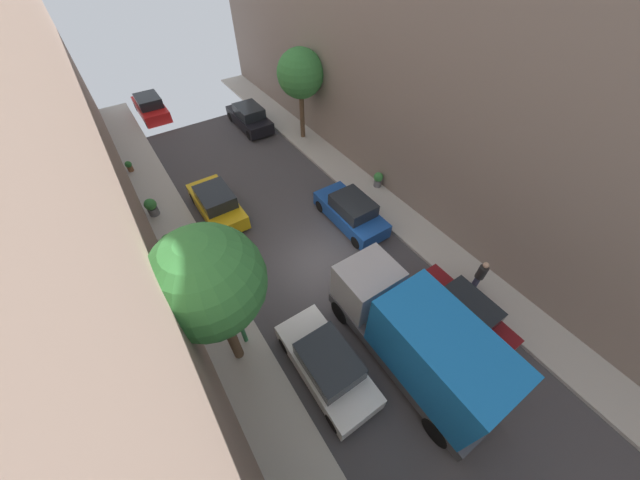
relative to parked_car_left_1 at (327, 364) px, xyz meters
The scene contains 18 objects.
ground 5.08m from the parked_car_left_1, 57.49° to the left, with size 32.00×32.00×0.00m, color #423F42.
sidewalk_left 4.86m from the parked_car_left_1, 118.49° to the left, with size 2.00×44.00×0.15m, color #B7B2A8.
sidewalk_right 8.81m from the parked_car_left_1, 28.82° to the left, with size 2.00×44.00×0.15m, color #B7B2A8.
parked_car_left_1 is the anchor object (origin of this frame).
parked_car_left_2 10.05m from the parked_car_left_1, 90.00° to the left, with size 1.78×4.20×1.57m.
parked_car_left_3 23.00m from the parked_car_left_1, 90.00° to the left, with size 1.78×4.20×1.57m.
parked_car_right_1 5.54m from the parked_car_left_1, 12.81° to the right, with size 1.78×4.20×1.57m.
parked_car_right_2 7.84m from the parked_car_left_1, 46.47° to the left, with size 1.78×4.20×1.57m.
parked_car_right_3 18.30m from the parked_car_left_1, 72.83° to the left, with size 1.78×4.20×1.57m.
delivery_truck 3.18m from the parked_car_left_1, 25.64° to the right, with size 2.26×6.60×3.38m.
pedestrian 7.23m from the parked_car_left_1, ahead, with size 0.40×0.36×1.72m.
street_tree_0 5.19m from the parked_car_left_1, 135.48° to the left, with size 3.19×3.19×6.22m.
street_tree_1 16.45m from the parked_car_left_1, 61.25° to the left, with size 2.82×2.82×5.51m.
potted_plant_0 10.99m from the parked_car_left_1, 40.10° to the left, with size 0.53×0.53×0.88m.
potted_plant_1 16.76m from the parked_car_left_1, 100.40° to the left, with size 0.38×0.38×0.64m.
potted_plant_3 12.11m from the parked_car_left_1, 103.75° to the left, with size 0.60×0.60×0.97m.
potted_plant_4 9.00m from the parked_car_left_1, 108.25° to the left, with size 0.77×0.77×1.12m.
lamp_post 4.43m from the parked_car_left_1, 125.51° to the left, with size 0.44×0.44×5.38m.
Camera 1 is at (-5.33, -7.73, 11.89)m, focal length 18.27 mm.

